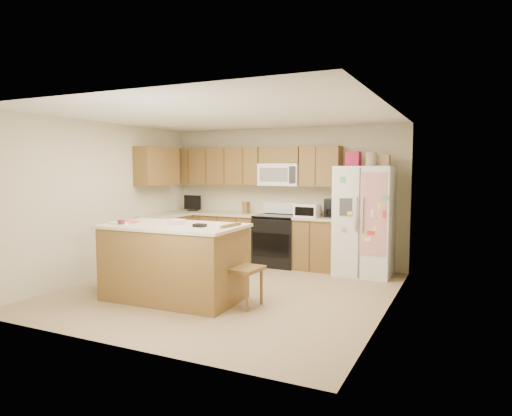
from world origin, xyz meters
The scene contains 9 objects.
ground centered at (0.00, 0.00, 0.00)m, with size 4.50×4.50×0.00m, color #94765C.
room_shell centered at (0.00, 0.00, 1.44)m, with size 4.60×4.60×2.52m.
cabinetry centered at (-0.98, 1.79, 0.91)m, with size 3.36×1.56×2.15m.
stove centered at (0.00, 1.94, 0.47)m, with size 0.76×0.65×1.13m.
refrigerator centered at (1.57, 1.87, 0.92)m, with size 0.90×0.79×2.04m.
island centered at (-0.44, -0.64, 0.51)m, with size 1.89×1.13×1.11m.
windsor_chair_left centered at (-1.49, -0.53, 0.46)m, with size 0.50×0.51×0.97m.
windsor_chair_back centered at (-0.45, -0.01, 0.45)m, with size 0.42×0.40×0.95m.
windsor_chair_right centered at (0.52, -0.53, 0.50)m, with size 0.47×0.49×1.06m.
Camera 1 is at (3.15, -5.63, 1.77)m, focal length 32.00 mm.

